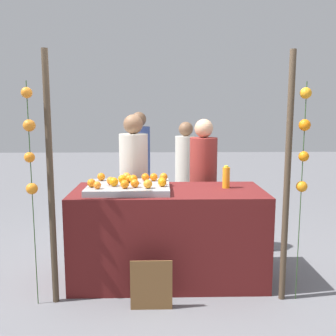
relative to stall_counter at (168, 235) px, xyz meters
name	(u,v)px	position (x,y,z in m)	size (l,w,h in m)	color
ground_plane	(168,278)	(0.00, 0.00, -0.47)	(24.00, 24.00, 0.00)	slate
stall_counter	(168,235)	(0.00, 0.00, 0.00)	(1.93, 0.86, 0.94)	#5B1919
orange_tray	(129,187)	(-0.40, -0.02, 0.50)	(0.81, 0.66, 0.06)	#9EA0A5
orange_0	(111,181)	(-0.57, -0.03, 0.57)	(0.08, 0.08, 0.08)	orange
orange_1	(164,177)	(-0.04, 0.19, 0.57)	(0.08, 0.08, 0.08)	orange
orange_2	(148,184)	(-0.20, -0.21, 0.57)	(0.08, 0.08, 0.08)	orange
orange_3	(135,183)	(-0.33, -0.17, 0.57)	(0.08, 0.08, 0.08)	orange
orange_4	(145,177)	(-0.24, 0.17, 0.57)	(0.08, 0.08, 0.08)	orange
orange_5	(162,181)	(-0.07, -0.03, 0.57)	(0.07, 0.07, 0.07)	orange
orange_6	(97,185)	(-0.68, -0.23, 0.57)	(0.07, 0.07, 0.07)	orange
orange_7	(133,179)	(-0.35, 0.04, 0.57)	(0.09, 0.09, 0.09)	orange
orange_8	(101,177)	(-0.70, 0.21, 0.57)	(0.08, 0.08, 0.08)	orange
orange_9	(127,176)	(-0.44, 0.21, 0.57)	(0.08, 0.08, 0.08)	orange
orange_10	(154,177)	(-0.15, 0.17, 0.57)	(0.08, 0.08, 0.08)	orange
orange_11	(125,184)	(-0.42, -0.21, 0.57)	(0.08, 0.08, 0.08)	orange
orange_12	(162,182)	(-0.06, -0.13, 0.57)	(0.08, 0.08, 0.08)	orange
orange_13	(114,182)	(-0.53, -0.11, 0.57)	(0.09, 0.09, 0.09)	orange
orange_14	(91,183)	(-0.75, -0.14, 0.57)	(0.08, 0.08, 0.08)	orange
orange_15	(129,179)	(-0.40, 0.11, 0.57)	(0.07, 0.07, 0.07)	orange
orange_16	(122,179)	(-0.47, 0.05, 0.57)	(0.08, 0.08, 0.08)	orange
juice_bottle	(226,177)	(0.60, 0.08, 0.58)	(0.08, 0.08, 0.23)	orange
chalkboard_sign	(151,285)	(-0.16, -0.63, -0.25)	(0.37, 0.03, 0.46)	brown
vendor_left	(134,190)	(-0.39, 0.70, 0.32)	(0.34, 0.34, 1.69)	beige
vendor_right	(203,192)	(0.44, 0.74, 0.29)	(0.33, 0.33, 1.63)	maroon
crowd_person_0	(186,178)	(0.31, 1.85, 0.26)	(0.31, 0.31, 1.57)	beige
crowd_person_1	(139,170)	(-0.41, 2.26, 0.33)	(0.34, 0.34, 1.71)	#384C8C
canopy_post_left	(51,181)	(-1.04, -0.47, 0.65)	(0.06, 0.06, 2.25)	#473828
canopy_post_right	(287,180)	(1.04, -0.47, 0.65)	(0.06, 0.06, 2.25)	#473828
garland_strand_left	(30,144)	(-1.20, -0.50, 0.98)	(0.11, 0.11, 1.98)	#2D4C23
garland_strand_right	(304,141)	(1.17, -0.48, 1.00)	(0.11, 0.12, 1.98)	#2D4C23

